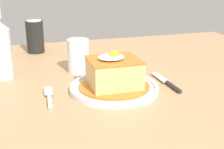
% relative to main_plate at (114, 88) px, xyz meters
% --- Properties ---
extents(dining_table, '(1.48, 1.04, 0.76)m').
position_rel_main_plate_xyz_m(dining_table, '(-0.02, 0.09, -0.10)').
color(dining_table, '#A87F56').
rests_on(dining_table, ground_plane).
extents(main_plate, '(0.24, 0.24, 0.02)m').
position_rel_main_plate_xyz_m(main_plate, '(0.00, 0.00, 0.00)').
color(main_plate, white).
rests_on(main_plate, dining_table).
extents(sandwich_meal, '(0.19, 0.19, 0.10)m').
position_rel_main_plate_xyz_m(sandwich_meal, '(-0.00, 0.00, 0.04)').
color(sandwich_meal, '#C66B23').
rests_on(sandwich_meal, main_plate).
extents(fork, '(0.03, 0.14, 0.01)m').
position_rel_main_plate_xyz_m(fork, '(-0.18, -0.01, -0.00)').
color(fork, silver).
rests_on(fork, dining_table).
extents(knife, '(0.02, 0.17, 0.01)m').
position_rel_main_plate_xyz_m(knife, '(0.16, -0.01, -0.00)').
color(knife, '#262628').
rests_on(knife, dining_table).
extents(soda_can, '(0.07, 0.07, 0.12)m').
position_rel_main_plate_xyz_m(soda_can, '(-0.17, 0.47, 0.05)').
color(soda_can, black).
rests_on(soda_can, dining_table).
extents(beer_bottle_clear_far, '(0.06, 0.06, 0.27)m').
position_rel_main_plate_xyz_m(beer_bottle_clear_far, '(-0.29, 0.19, 0.09)').
color(beer_bottle_clear_far, '#ADC6CC').
rests_on(beer_bottle_clear_far, dining_table).
extents(drinking_glass, '(0.07, 0.07, 0.10)m').
position_rel_main_plate_xyz_m(drinking_glass, '(-0.06, 0.19, 0.04)').
color(drinking_glass, silver).
rests_on(drinking_glass, dining_table).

